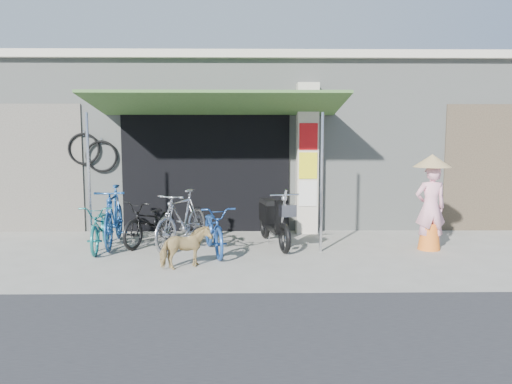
{
  "coord_description": "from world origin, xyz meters",
  "views": [
    {
      "loc": [
        -0.33,
        -7.59,
        2.01
      ],
      "look_at": [
        -0.2,
        1.0,
        1.0
      ],
      "focal_mm": 35.0,
      "sensor_mm": 36.0,
      "label": 1
    }
  ],
  "objects_px": {
    "bike_black": "(151,222)",
    "nun": "(431,202)",
    "bike_teal": "(101,227)",
    "moped": "(273,220)",
    "bike_blue": "(114,216)",
    "bike_silver": "(182,219)",
    "bike_navy": "(214,229)",
    "street_dog": "(185,248)"
  },
  "relations": [
    {
      "from": "bike_navy",
      "to": "nun",
      "type": "distance_m",
      "value": 3.75
    },
    {
      "from": "bike_teal",
      "to": "bike_silver",
      "type": "height_order",
      "value": "bike_silver"
    },
    {
      "from": "bike_teal",
      "to": "bike_black",
      "type": "height_order",
      "value": "bike_black"
    },
    {
      "from": "street_dog",
      "to": "moped",
      "type": "bearing_deg",
      "value": -70.69
    },
    {
      "from": "bike_teal",
      "to": "moped",
      "type": "xyz_separation_m",
      "value": [
        3.01,
        0.33,
        0.06
      ]
    },
    {
      "from": "bike_silver",
      "to": "bike_blue",
      "type": "bearing_deg",
      "value": -168.08
    },
    {
      "from": "bike_silver",
      "to": "nun",
      "type": "bearing_deg",
      "value": 20.8
    },
    {
      "from": "bike_silver",
      "to": "moped",
      "type": "bearing_deg",
      "value": 31.36
    },
    {
      "from": "bike_blue",
      "to": "bike_navy",
      "type": "xyz_separation_m",
      "value": [
        1.84,
        -0.6,
        -0.12
      ]
    },
    {
      "from": "moped",
      "to": "bike_black",
      "type": "bearing_deg",
      "value": 164.4
    },
    {
      "from": "street_dog",
      "to": "nun",
      "type": "relative_size",
      "value": 0.45
    },
    {
      "from": "bike_black",
      "to": "bike_silver",
      "type": "height_order",
      "value": "bike_silver"
    },
    {
      "from": "bike_navy",
      "to": "bike_silver",
      "type": "bearing_deg",
      "value": 135.04
    },
    {
      "from": "bike_silver",
      "to": "bike_navy",
      "type": "relative_size",
      "value": 1.09
    },
    {
      "from": "bike_blue",
      "to": "street_dog",
      "type": "xyz_separation_m",
      "value": [
        1.48,
        -1.56,
        -0.22
      ]
    },
    {
      "from": "street_dog",
      "to": "moped",
      "type": "relative_size",
      "value": 0.43
    },
    {
      "from": "bike_blue",
      "to": "bike_navy",
      "type": "relative_size",
      "value": 1.13
    },
    {
      "from": "bike_silver",
      "to": "nun",
      "type": "relative_size",
      "value": 1.04
    },
    {
      "from": "bike_blue",
      "to": "bike_navy",
      "type": "bearing_deg",
      "value": -23.55
    },
    {
      "from": "bike_black",
      "to": "street_dog",
      "type": "distance_m",
      "value": 1.85
    },
    {
      "from": "bike_black",
      "to": "moped",
      "type": "bearing_deg",
      "value": 20.96
    },
    {
      "from": "moped",
      "to": "bike_blue",
      "type": "bearing_deg",
      "value": 166.72
    },
    {
      "from": "bike_navy",
      "to": "street_dog",
      "type": "bearing_deg",
      "value": -124.52
    },
    {
      "from": "bike_navy",
      "to": "moped",
      "type": "height_order",
      "value": "moped"
    },
    {
      "from": "bike_blue",
      "to": "bike_black",
      "type": "xyz_separation_m",
      "value": [
        0.65,
        0.09,
        -0.12
      ]
    },
    {
      "from": "bike_teal",
      "to": "street_dog",
      "type": "relative_size",
      "value": 2.04
    },
    {
      "from": "nun",
      "to": "street_dog",
      "type": "bearing_deg",
      "value": 12.8
    },
    {
      "from": "street_dog",
      "to": "moped",
      "type": "height_order",
      "value": "moped"
    },
    {
      "from": "bike_blue",
      "to": "bike_black",
      "type": "distance_m",
      "value": 0.66
    },
    {
      "from": "bike_teal",
      "to": "bike_black",
      "type": "relative_size",
      "value": 0.97
    },
    {
      "from": "bike_black",
      "to": "nun",
      "type": "distance_m",
      "value": 4.96
    },
    {
      "from": "bike_silver",
      "to": "bike_navy",
      "type": "xyz_separation_m",
      "value": [
        0.58,
        -0.35,
        -0.1
      ]
    },
    {
      "from": "bike_blue",
      "to": "moped",
      "type": "bearing_deg",
      "value": -5.6
    },
    {
      "from": "nun",
      "to": "bike_silver",
      "type": "bearing_deg",
      "value": -5.11
    },
    {
      "from": "bike_black",
      "to": "bike_navy",
      "type": "distance_m",
      "value": 1.38
    },
    {
      "from": "bike_teal",
      "to": "bike_blue",
      "type": "distance_m",
      "value": 0.38
    },
    {
      "from": "bike_silver",
      "to": "street_dog",
      "type": "bearing_deg",
      "value": -57.63
    },
    {
      "from": "street_dog",
      "to": "nun",
      "type": "xyz_separation_m",
      "value": [
        4.09,
        1.16,
        0.51
      ]
    },
    {
      "from": "bike_silver",
      "to": "bike_navy",
      "type": "height_order",
      "value": "bike_silver"
    },
    {
      "from": "bike_silver",
      "to": "street_dog",
      "type": "distance_m",
      "value": 1.35
    },
    {
      "from": "bike_teal",
      "to": "street_dog",
      "type": "bearing_deg",
      "value": -43.32
    },
    {
      "from": "nun",
      "to": "bike_navy",
      "type": "bearing_deg",
      "value": 0.02
    }
  ]
}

